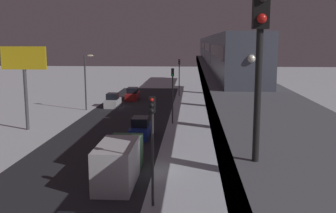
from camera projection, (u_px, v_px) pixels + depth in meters
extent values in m
plane|color=silver|center=(147.00, 171.00, 28.80)|extent=(240.00, 240.00, 0.00)
cube|color=#28282D|center=(80.00, 169.00, 29.10)|extent=(11.00, 101.84, 0.01)
cube|color=slate|center=(239.00, 88.00, 27.37)|extent=(5.00, 101.84, 0.80)
cube|color=#38383D|center=(205.00, 88.00, 27.52)|extent=(0.24, 99.80, 0.80)
cylinder|color=slate|center=(210.00, 78.00, 70.88)|extent=(1.40, 1.40, 5.81)
cylinder|color=slate|center=(215.00, 87.00, 56.56)|extent=(1.40, 1.40, 5.81)
cylinder|color=slate|center=(222.00, 102.00, 42.24)|extent=(1.40, 1.40, 5.81)
cylinder|color=slate|center=(237.00, 134.00, 27.92)|extent=(1.40, 1.40, 5.81)
cube|color=#4C5160|center=(234.00, 56.00, 30.61)|extent=(2.90, 18.00, 3.40)
cube|color=black|center=(234.00, 51.00, 30.54)|extent=(2.94, 16.20, 0.90)
cube|color=#4C5160|center=(218.00, 50.00, 48.92)|extent=(2.90, 18.00, 3.40)
cube|color=black|center=(219.00, 47.00, 48.85)|extent=(2.94, 16.20, 0.90)
cube|color=#4C5160|center=(211.00, 48.00, 67.23)|extent=(2.90, 18.00, 3.40)
cube|color=black|center=(211.00, 45.00, 67.16)|extent=(2.94, 16.20, 0.90)
cube|color=#4C5160|center=(207.00, 46.00, 85.54)|extent=(2.90, 18.00, 3.40)
cube|color=black|center=(207.00, 45.00, 85.47)|extent=(2.94, 16.20, 0.90)
sphere|color=white|center=(251.00, 59.00, 21.67)|extent=(0.44, 0.44, 0.44)
cylinder|color=black|center=(258.00, 95.00, 9.05)|extent=(0.16, 0.16, 3.20)
cube|color=black|center=(261.00, 9.00, 8.73)|extent=(0.36, 0.28, 0.90)
sphere|color=red|center=(262.00, 19.00, 8.61)|extent=(0.22, 0.22, 0.22)
cube|color=navy|center=(140.00, 131.00, 38.99)|extent=(1.80, 4.56, 1.10)
cube|color=black|center=(140.00, 122.00, 38.82)|extent=(1.58, 2.19, 0.87)
cube|color=#A51E1E|center=(132.00, 96.00, 63.84)|extent=(1.80, 4.75, 1.10)
cube|color=black|center=(132.00, 90.00, 63.68)|extent=(1.58, 2.28, 0.87)
cube|color=silver|center=(113.00, 103.00, 56.86)|extent=(1.80, 4.21, 1.10)
cube|color=black|center=(113.00, 96.00, 56.70)|extent=(1.58, 2.02, 0.87)
cube|color=#2D6038|center=(126.00, 152.00, 29.47)|extent=(2.30, 2.20, 2.40)
cube|color=silver|center=(117.00, 165.00, 25.70)|extent=(2.40, 5.00, 2.80)
cylinder|color=#2D2D2D|center=(153.00, 160.00, 22.23)|extent=(0.16, 0.16, 5.50)
cube|color=black|center=(152.00, 105.00, 21.70)|extent=(0.32, 0.32, 0.90)
sphere|color=red|center=(152.00, 100.00, 21.48)|extent=(0.20, 0.20, 0.20)
sphere|color=black|center=(152.00, 105.00, 21.53)|extent=(0.20, 0.20, 0.20)
sphere|color=black|center=(152.00, 110.00, 21.58)|extent=(0.20, 0.20, 0.20)
cylinder|color=#2D2D2D|center=(173.00, 100.00, 44.82)|extent=(0.16, 0.16, 5.50)
cube|color=black|center=(173.00, 72.00, 44.29)|extent=(0.32, 0.32, 0.90)
sphere|color=black|center=(173.00, 70.00, 44.06)|extent=(0.20, 0.20, 0.20)
sphere|color=black|center=(173.00, 72.00, 44.11)|extent=(0.20, 0.20, 0.20)
sphere|color=#19E53F|center=(173.00, 75.00, 44.16)|extent=(0.20, 0.20, 0.20)
cylinder|color=#2D2D2D|center=(179.00, 80.00, 67.41)|extent=(0.16, 0.16, 5.50)
cube|color=black|center=(179.00, 62.00, 66.88)|extent=(0.32, 0.32, 0.90)
sphere|color=red|center=(179.00, 60.00, 66.65)|extent=(0.20, 0.20, 0.20)
sphere|color=black|center=(179.00, 62.00, 66.70)|extent=(0.20, 0.20, 0.20)
sphere|color=black|center=(179.00, 64.00, 66.75)|extent=(0.20, 0.20, 0.20)
cylinder|color=#4C4C51|center=(26.00, 100.00, 41.62)|extent=(0.36, 0.36, 6.50)
cube|color=yellow|center=(24.00, 58.00, 40.89)|extent=(4.80, 0.30, 2.40)
cylinder|color=#38383D|center=(85.00, 83.00, 53.47)|extent=(0.20, 0.20, 7.50)
ellipsoid|color=#F4E5B2|center=(90.00, 56.00, 52.80)|extent=(0.90, 0.44, 0.30)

